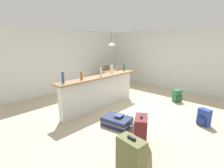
{
  "coord_description": "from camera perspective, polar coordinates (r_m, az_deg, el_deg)",
  "views": [
    {
      "loc": [
        -4.05,
        -3.19,
        2.05
      ],
      "look_at": [
        0.0,
        0.53,
        0.65
      ],
      "focal_mm": 27.14,
      "sensor_mm": 36.0,
      "label": 1
    }
  ],
  "objects": [
    {
      "name": "bottle_white",
      "position": [
        5.58,
        -0.08,
        4.99
      ],
      "size": [
        0.07,
        0.07,
        0.27
      ],
      "primitive_type": "cylinder",
      "color": "silver",
      "rests_on": "bar_countertop"
    },
    {
      "name": "wall_back",
      "position": [
        7.48,
        -14.53,
        7.65
      ],
      "size": [
        6.6,
        0.1,
        2.5
      ],
      "primitive_type": "cube",
      "color": "silver",
      "rests_on": "ground_plane"
    },
    {
      "name": "bottle_green",
      "position": [
        6.14,
        4.08,
        5.66
      ],
      "size": [
        0.07,
        0.07,
        0.24
      ],
      "primitive_type": "cylinder",
      "color": "#2D6B38",
      "rests_on": "bar_countertop"
    },
    {
      "name": "suitcase_upright_maroon",
      "position": [
        3.5,
        9.67,
        -15.38
      ],
      "size": [
        0.5,
        0.43,
        0.67
      ],
      "color": "maroon",
      "rests_on": "ground_plane"
    },
    {
      "name": "bottle_blue",
      "position": [
        4.46,
        -16.21,
        2.12
      ],
      "size": [
        0.07,
        0.07,
        0.28
      ],
      "primitive_type": "cylinder",
      "color": "#284C89",
      "rests_on": "bar_countertop"
    },
    {
      "name": "wall_right",
      "position": [
        7.95,
        16.45,
        7.89
      ],
      "size": [
        0.1,
        6.0,
        2.5
      ],
      "primitive_type": "cube",
      "color": "silver",
      "rests_on": "ground_plane"
    },
    {
      "name": "bottle_amber",
      "position": [
        4.76,
        -10.27,
        2.87
      ],
      "size": [
        0.07,
        0.07,
        0.22
      ],
      "primitive_type": "cylinder",
      "color": "#9E661E",
      "rests_on": "bar_countertop"
    },
    {
      "name": "ground_plane",
      "position": [
        5.55,
        4.04,
        -7.73
      ],
      "size": [
        13.0,
        13.0,
        0.05
      ],
      "primitive_type": "cube",
      "color": "#BCAD8E"
    },
    {
      "name": "suitcase_upright_olive",
      "position": [
        2.84,
        6.42,
        -23.1
      ],
      "size": [
        0.28,
        0.46,
        0.67
      ],
      "color": "#51562D",
      "rests_on": "ground_plane"
    },
    {
      "name": "dining_chair_far_side",
      "position": [
        8.2,
        -2.58,
        3.44
      ],
      "size": [
        0.42,
        0.42,
        0.93
      ],
      "color": "#9E754C",
      "rests_on": "ground_plane"
    },
    {
      "name": "partition_half_wall",
      "position": [
        5.3,
        -3.98,
        -2.98
      ],
      "size": [
        2.8,
        0.2,
        0.97
      ],
      "primitive_type": "cube",
      "color": "silver",
      "rests_on": "ground_plane"
    },
    {
      "name": "pendant_lamp",
      "position": [
        7.5,
        -0.11,
        13.44
      ],
      "size": [
        0.34,
        0.34,
        0.67
      ],
      "color": "black"
    },
    {
      "name": "bar_countertop",
      "position": [
        5.17,
        -4.08,
        2.41
      ],
      "size": [
        2.96,
        0.4,
        0.05
      ],
      "primitive_type": "cube",
      "color": "#93704C",
      "rests_on": "partition_half_wall"
    },
    {
      "name": "bottle_clear",
      "position": [
        5.13,
        -3.82,
        4.05
      ],
      "size": [
        0.06,
        0.06,
        0.25
      ],
      "primitive_type": "cylinder",
      "color": "silver",
      "rests_on": "bar_countertop"
    },
    {
      "name": "book_stack",
      "position": [
        4.28,
        2.4,
        -10.62
      ],
      "size": [
        0.26,
        0.23,
        0.07
      ],
      "color": "#AD2D2D",
      "rests_on": "suitcase_flat_navy"
    },
    {
      "name": "backpack_green",
      "position": [
        6.3,
        21.12,
        -3.8
      ],
      "size": [
        0.33,
        0.31,
        0.42
      ],
      "color": "#286B3D",
      "rests_on": "ground_plane"
    },
    {
      "name": "backpack_blue",
      "position": [
        4.88,
        28.56,
        -9.83
      ],
      "size": [
        0.3,
        0.32,
        0.42
      ],
      "color": "#233D93",
      "rests_on": "ground_plane"
    },
    {
      "name": "suitcase_flat_navy",
      "position": [
        4.32,
        1.71,
        -12.43
      ],
      "size": [
        0.6,
        0.87,
        0.22
      ],
      "color": "#1E284C",
      "rests_on": "ground_plane"
    },
    {
      "name": "dining_chair_near_partition",
      "position": [
        7.33,
        2.86,
        2.14
      ],
      "size": [
        0.48,
        0.48,
        0.93
      ],
      "color": "#9E754C",
      "rests_on": "ground_plane"
    },
    {
      "name": "dining_table",
      "position": [
        7.7,
        0.01,
        3.73
      ],
      "size": [
        1.1,
        0.8,
        0.74
      ],
      "color": "brown",
      "rests_on": "ground_plane"
    }
  ]
}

